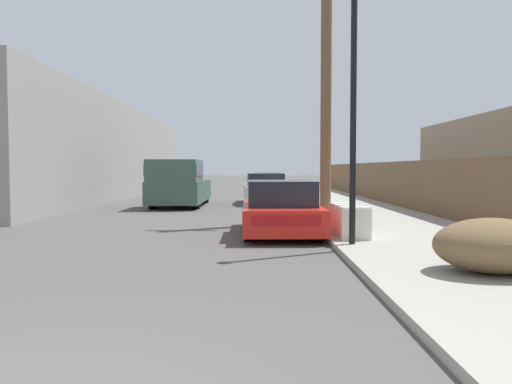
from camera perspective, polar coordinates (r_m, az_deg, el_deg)
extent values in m
cube|color=#9E998E|center=(26.42, 8.15, -0.63)|extent=(4.20, 63.00, 0.12)
cube|color=silver|center=(11.12, 10.78, -3.25)|extent=(0.66, 1.61, 0.65)
cube|color=white|center=(11.09, 10.80, -1.51)|extent=(0.64, 1.55, 0.03)
cube|color=#333335|center=(11.61, 11.09, -1.20)|extent=(0.04, 0.20, 0.02)
cube|color=gray|center=(11.34, 10.52, -1.33)|extent=(0.63, 0.09, 0.01)
cube|color=gray|center=(10.86, 11.07, -1.51)|extent=(0.63, 0.09, 0.01)
cube|color=red|center=(12.17, 3.00, -2.72)|extent=(1.86, 4.13, 0.58)
cube|color=black|center=(11.77, 3.12, -0.10)|extent=(1.57, 1.99, 0.58)
cube|color=#B21414|center=(10.12, 3.76, -3.25)|extent=(1.40, 0.05, 0.20)
cylinder|color=black|center=(13.42, -0.66, -2.64)|extent=(0.21, 0.68, 0.67)
cylinder|color=black|center=(13.51, 5.94, -2.62)|extent=(0.21, 0.68, 0.67)
cylinder|color=black|center=(10.90, -0.65, -3.89)|extent=(0.21, 0.68, 0.67)
cylinder|color=black|center=(11.01, 7.47, -3.85)|extent=(0.21, 0.68, 0.67)
cube|color=silver|center=(22.60, 1.25, -0.08)|extent=(2.02, 4.36, 0.69)
cube|color=black|center=(22.41, 1.27, 1.46)|extent=(1.68, 2.46, 0.54)
cube|color=#B21414|center=(20.44, 1.62, -0.04)|extent=(1.43, 0.09, 0.24)
cylinder|color=black|center=(23.90, -0.85, -0.33)|extent=(0.23, 0.64, 0.64)
cylinder|color=black|center=(23.99, 2.95, -0.32)|extent=(0.23, 0.64, 0.64)
cylinder|color=black|center=(21.25, -0.68, -0.71)|extent=(0.23, 0.64, 0.64)
cylinder|color=black|center=(21.35, 3.59, -0.70)|extent=(0.23, 0.64, 0.64)
cube|color=silver|center=(31.62, 1.54, 0.69)|extent=(1.91, 4.24, 0.66)
cube|color=black|center=(31.44, 1.54, 1.76)|extent=(1.63, 2.38, 0.52)
cube|color=#B21414|center=(29.50, 1.59, 0.77)|extent=(1.45, 0.05, 0.23)
cylinder|color=black|center=(32.93, 0.10, 0.49)|extent=(0.21, 0.62, 0.62)
cylinder|color=black|center=(32.95, 2.93, 0.49)|extent=(0.21, 0.62, 0.62)
cylinder|color=black|center=(30.32, 0.03, 0.30)|extent=(0.21, 0.62, 0.62)
cylinder|color=black|center=(30.34, 3.10, 0.30)|extent=(0.21, 0.62, 0.62)
cube|color=#385647|center=(21.56, -8.29, 0.15)|extent=(2.05, 5.60, 0.88)
cube|color=#385647|center=(20.02, -8.96, 2.43)|extent=(1.93, 2.52, 0.85)
cube|color=black|center=(20.02, -8.96, 2.50)|extent=(1.97, 2.47, 0.47)
cylinder|color=black|center=(19.74, -6.55, -0.81)|extent=(0.26, 0.77, 0.77)
cylinder|color=black|center=(20.02, -11.47, -0.79)|extent=(0.26, 0.77, 0.77)
cylinder|color=black|center=(23.19, -5.54, -0.28)|extent=(0.26, 0.77, 0.77)
cylinder|color=black|center=(23.42, -9.75, -0.27)|extent=(0.26, 0.77, 0.77)
cylinder|color=brown|center=(15.35, 8.29, 14.63)|extent=(0.32, 0.32, 9.29)
cylinder|color=black|center=(9.87, 11.31, 8.20)|extent=(0.12, 0.12, 4.85)
ellipsoid|color=brown|center=(7.82, 25.79, -5.53)|extent=(1.68, 1.39, 0.77)
cube|color=brown|center=(21.14, 15.56, 1.00)|extent=(0.08, 38.75, 1.74)
cube|color=gray|center=(29.37, -20.13, 4.24)|extent=(7.00, 27.97, 4.90)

